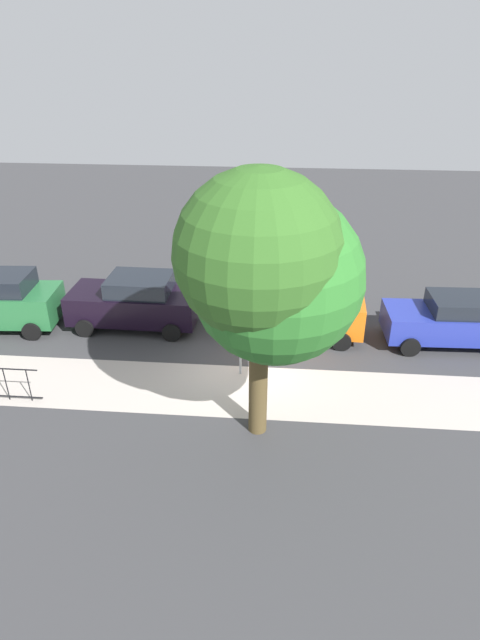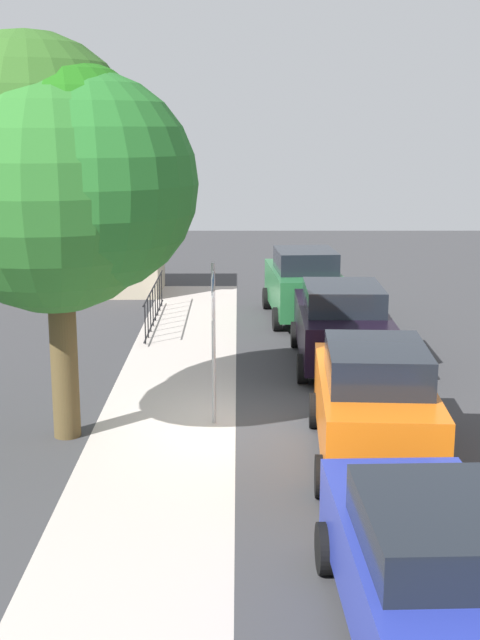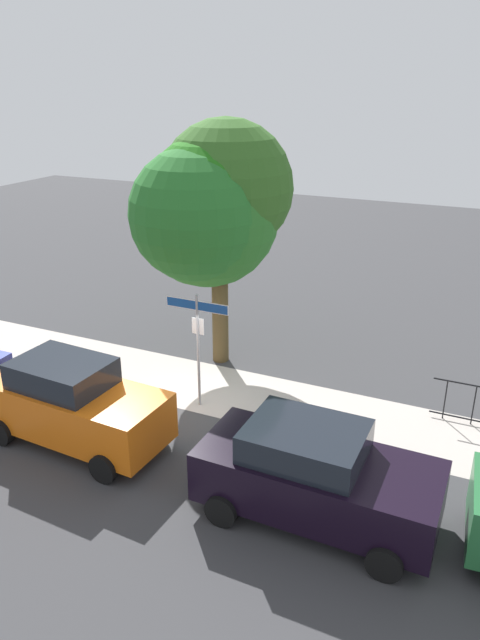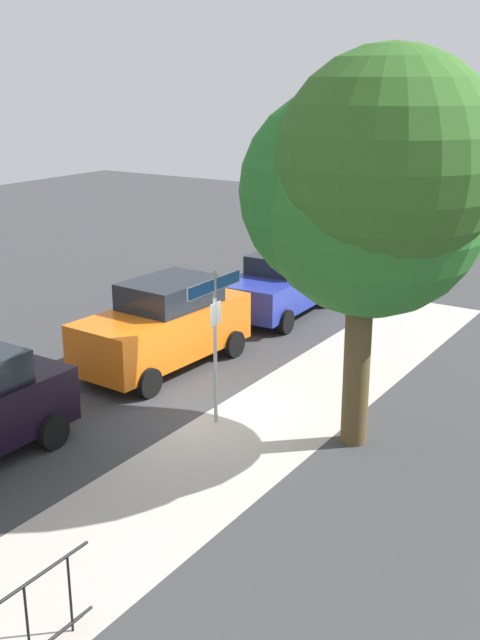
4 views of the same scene
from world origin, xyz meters
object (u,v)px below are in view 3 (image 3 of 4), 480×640
street_sign (198,327)px  car_black (315,474)px  car_orange (73,403)px  shade_tree (209,205)px

street_sign → car_black: street_sign is taller
car_orange → car_black: 5.79m
shade_tree → street_sign: bearing=-70.0°
car_orange → street_sign: bearing=58.7°
shade_tree → car_orange: size_ratio=1.55×
street_sign → shade_tree: shade_tree is taller
car_orange → car_black: car_orange is taller
street_sign → car_orange: street_sign is taller
street_sign → shade_tree: bearing=110.0°
street_sign → car_orange: (-1.82, -2.65, -1.17)m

